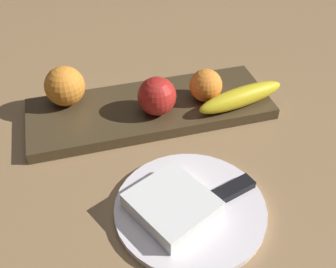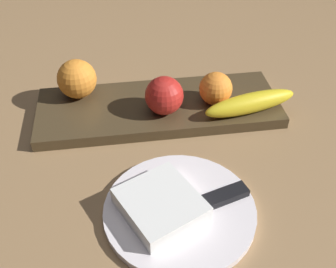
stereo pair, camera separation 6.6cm
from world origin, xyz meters
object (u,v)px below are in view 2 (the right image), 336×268
(fruit_tray, at_px, (159,109))
(banana, at_px, (251,103))
(orange_near_banana, at_px, (216,89))
(apple, at_px, (164,96))
(dinner_plate, at_px, (180,211))
(knife, at_px, (211,201))
(folded_napkin, at_px, (161,204))
(orange_near_apple, at_px, (77,79))

(fruit_tray, distance_m, banana, 0.17)
(banana, xyz_separation_m, orange_near_banana, (0.06, -0.04, 0.01))
(apple, relative_size, dinner_plate, 0.31)
(orange_near_banana, relative_size, dinner_plate, 0.28)
(apple, xyz_separation_m, knife, (-0.04, 0.22, -0.04))
(apple, bearing_deg, orange_near_banana, -171.67)
(orange_near_banana, bearing_deg, knife, 75.75)
(orange_near_banana, relative_size, folded_napkin, 0.56)
(banana, xyz_separation_m, folded_napkin, (0.19, 0.20, -0.02))
(banana, height_order, folded_napkin, banana)
(folded_napkin, height_order, knife, folded_napkin)
(orange_near_banana, bearing_deg, dinner_plate, 65.75)
(dinner_plate, bearing_deg, fruit_tray, -90.00)
(orange_near_apple, xyz_separation_m, orange_near_banana, (-0.26, 0.06, -0.01))
(fruit_tray, height_order, dinner_plate, fruit_tray)
(dinner_plate, bearing_deg, knife, -177.92)
(folded_napkin, bearing_deg, orange_near_apple, -67.61)
(banana, relative_size, orange_near_banana, 2.91)
(apple, relative_size, folded_napkin, 0.64)
(banana, height_order, knife, banana)
(orange_near_apple, distance_m, folded_napkin, 0.32)
(orange_near_banana, height_order, folded_napkin, orange_near_banana)
(banana, distance_m, knife, 0.23)
(apple, height_order, orange_near_apple, orange_near_apple)
(apple, relative_size, knife, 0.40)
(dinner_plate, relative_size, knife, 1.26)
(banana, xyz_separation_m, orange_near_apple, (0.32, -0.10, 0.02))
(fruit_tray, relative_size, orange_near_banana, 7.36)
(orange_near_banana, bearing_deg, fruit_tray, -3.65)
(orange_near_banana, distance_m, dinner_plate, 0.26)
(fruit_tray, xyz_separation_m, dinner_plate, (0.00, 0.24, -0.00))
(orange_near_banana, distance_m, knife, 0.25)
(apple, height_order, orange_near_banana, apple)
(knife, bearing_deg, orange_near_banana, -121.12)
(fruit_tray, bearing_deg, knife, 100.99)
(orange_near_banana, xyz_separation_m, folded_napkin, (0.13, 0.24, -0.03))
(banana, relative_size, dinner_plate, 0.81)
(orange_near_apple, relative_size, orange_near_banana, 1.20)
(apple, xyz_separation_m, orange_near_apple, (0.16, -0.07, 0.00))
(banana, bearing_deg, folded_napkin, -146.11)
(orange_near_apple, xyz_separation_m, folded_napkin, (-0.12, 0.30, -0.03))
(apple, xyz_separation_m, orange_near_banana, (-0.10, -0.01, -0.00))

